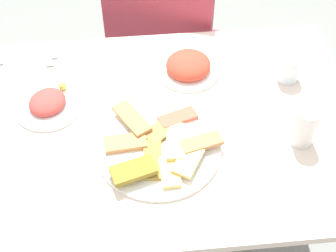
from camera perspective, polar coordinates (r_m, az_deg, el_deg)
The scene contains 11 objects.
ground_plane at distance 2.05m, azimuth 0.50°, elevation -13.90°, with size 6.00×6.00×0.00m, color gray.
dining_table at distance 1.48m, azimuth 0.67°, elevation -1.94°, with size 1.09×0.81×0.77m.
dining_chair at distance 2.04m, azimuth -0.41°, elevation 8.41°, with size 0.53×0.53×0.89m.
pide_platter at distance 1.34m, azimuth -1.05°, elevation -2.48°, with size 0.35×0.34×0.05m.
salad_plate_greens at distance 1.55m, azimuth 2.39°, elevation 6.98°, with size 0.20×0.20×0.06m.
salad_plate_rice at distance 1.48m, azimuth -13.85°, elevation 2.57°, with size 0.20×0.20×0.05m.
soda_can at distance 1.37m, azimuth 15.70°, elevation -0.03°, with size 0.07×0.07×0.12m, color silver.
drinking_glass at distance 1.56m, azimuth 13.93°, elevation 6.66°, with size 0.07×0.07×0.09m, color silver.
paper_napkin at distance 1.65m, azimuth -16.19°, elevation 6.96°, with size 0.14×0.14×0.00m, color white.
fork at distance 1.63m, azimuth -16.27°, elevation 6.64°, with size 0.18×0.02×0.01m, color silver.
spoon at distance 1.66m, azimuth -16.16°, elevation 7.48°, with size 0.20×0.02×0.01m, color silver.
Camera 1 is at (-0.11, -0.92, 1.83)m, focal length 52.17 mm.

